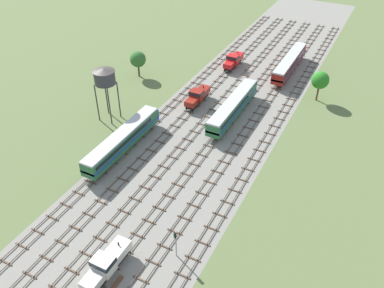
{
  "coord_description": "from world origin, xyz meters",
  "views": [
    {
      "loc": [
        26.79,
        -8.41,
        44.97
      ],
      "look_at": [
        0.0,
        43.96,
        1.5
      ],
      "focal_mm": 37.76,
      "sensor_mm": 36.0,
      "label": 1
    }
  ],
  "objects_px": {
    "diesel_railcar_far_left_near": "(122,139)",
    "diesel_railcar_centre_right_farther": "(290,63)",
    "water_tower": "(104,77)",
    "shunter_loco_left_midfar": "(197,95)",
    "signal_post_nearest": "(176,241)",
    "shunter_loco_centre_nearest": "(106,264)",
    "shunter_loco_left_far": "(233,60)",
    "diesel_railcar_centre_mid": "(233,106)"
  },
  "relations": [
    {
      "from": "shunter_loco_centre_nearest",
      "to": "signal_post_nearest",
      "type": "height_order",
      "value": "signal_post_nearest"
    },
    {
      "from": "diesel_railcar_centre_mid",
      "to": "shunter_loco_left_midfar",
      "type": "distance_m",
      "value": 9.03
    },
    {
      "from": "shunter_loco_left_far",
      "to": "signal_post_nearest",
      "type": "bearing_deg",
      "value": -74.98
    },
    {
      "from": "diesel_railcar_centre_right_farther",
      "to": "diesel_railcar_far_left_near",
      "type": "bearing_deg",
      "value": -111.48
    },
    {
      "from": "diesel_railcar_centre_mid",
      "to": "water_tower",
      "type": "bearing_deg",
      "value": -151.96
    },
    {
      "from": "shunter_loco_left_midfar",
      "to": "water_tower",
      "type": "relative_size",
      "value": 0.76
    },
    {
      "from": "diesel_railcar_centre_mid",
      "to": "water_tower",
      "type": "relative_size",
      "value": 1.84
    },
    {
      "from": "diesel_railcar_far_left_near",
      "to": "diesel_railcar_centre_right_farther",
      "type": "xyz_separation_m",
      "value": [
        17.72,
        45.03,
        0.0
      ]
    },
    {
      "from": "diesel_railcar_far_left_near",
      "to": "diesel_railcar_centre_right_farther",
      "type": "relative_size",
      "value": 1.0
    },
    {
      "from": "diesel_railcar_far_left_near",
      "to": "shunter_loco_left_far",
      "type": "distance_m",
      "value": 41.77
    },
    {
      "from": "shunter_loco_centre_nearest",
      "to": "diesel_railcar_centre_mid",
      "type": "xyz_separation_m",
      "value": [
        -0.0,
        42.45,
        0.59
      ]
    },
    {
      "from": "water_tower",
      "to": "signal_post_nearest",
      "type": "bearing_deg",
      "value": -39.98
    },
    {
      "from": "diesel_railcar_centre_mid",
      "to": "shunter_loco_left_far",
      "type": "height_order",
      "value": "diesel_railcar_centre_mid"
    },
    {
      "from": "shunter_loco_centre_nearest",
      "to": "water_tower",
      "type": "distance_m",
      "value": 38.53
    },
    {
      "from": "diesel_railcar_far_left_near",
      "to": "water_tower",
      "type": "bearing_deg",
      "value": 138.29
    },
    {
      "from": "shunter_loco_centre_nearest",
      "to": "water_tower",
      "type": "xyz_separation_m",
      "value": [
        -22.14,
        30.66,
        7.4
      ]
    },
    {
      "from": "shunter_loco_centre_nearest",
      "to": "diesel_railcar_centre_right_farther",
      "type": "xyz_separation_m",
      "value": [
        4.43,
        67.8,
        0.59
      ]
    },
    {
      "from": "diesel_railcar_centre_right_farther",
      "to": "diesel_railcar_centre_mid",
      "type": "bearing_deg",
      "value": -99.91
    },
    {
      "from": "water_tower",
      "to": "shunter_loco_left_midfar",
      "type": "bearing_deg",
      "value": 45.31
    },
    {
      "from": "shunter_loco_centre_nearest",
      "to": "diesel_railcar_centre_mid",
      "type": "relative_size",
      "value": 0.41
    },
    {
      "from": "diesel_railcar_centre_right_farther",
      "to": "water_tower",
      "type": "relative_size",
      "value": 1.84
    },
    {
      "from": "shunter_loco_centre_nearest",
      "to": "shunter_loco_left_midfar",
      "type": "height_order",
      "value": "same"
    },
    {
      "from": "diesel_railcar_centre_right_farther",
      "to": "water_tower",
      "type": "xyz_separation_m",
      "value": [
        -26.57,
        -37.14,
        6.81
      ]
    },
    {
      "from": "diesel_railcar_centre_mid",
      "to": "diesel_railcar_centre_right_farther",
      "type": "bearing_deg",
      "value": 80.09
    },
    {
      "from": "shunter_loco_centre_nearest",
      "to": "shunter_loco_left_far",
      "type": "xyz_separation_m",
      "value": [
        -8.86,
        64.3,
        0.0
      ]
    },
    {
      "from": "shunter_loco_centre_nearest",
      "to": "shunter_loco_left_far",
      "type": "height_order",
      "value": "same"
    },
    {
      "from": "shunter_loco_centre_nearest",
      "to": "water_tower",
      "type": "relative_size",
      "value": 0.76
    },
    {
      "from": "signal_post_nearest",
      "to": "shunter_loco_centre_nearest",
      "type": "bearing_deg",
      "value": -135.54
    },
    {
      "from": "diesel_railcar_centre_mid",
      "to": "diesel_railcar_centre_right_farther",
      "type": "height_order",
      "value": "same"
    },
    {
      "from": "diesel_railcar_centre_mid",
      "to": "diesel_railcar_centre_right_farther",
      "type": "xyz_separation_m",
      "value": [
        4.43,
        25.35,
        0.0
      ]
    },
    {
      "from": "diesel_railcar_far_left_near",
      "to": "diesel_railcar_centre_right_farther",
      "type": "height_order",
      "value": "same"
    },
    {
      "from": "shunter_loco_left_far",
      "to": "signal_post_nearest",
      "type": "relative_size",
      "value": 1.77
    },
    {
      "from": "diesel_railcar_far_left_near",
      "to": "water_tower",
      "type": "xyz_separation_m",
      "value": [
        -8.85,
        7.89,
        6.81
      ]
    },
    {
      "from": "water_tower",
      "to": "shunter_loco_left_far",
      "type": "bearing_deg",
      "value": 68.46
    },
    {
      "from": "diesel_railcar_far_left_near",
      "to": "signal_post_nearest",
      "type": "relative_size",
      "value": 4.28
    },
    {
      "from": "shunter_loco_left_far",
      "to": "diesel_railcar_centre_mid",
      "type": "bearing_deg",
      "value": -67.93
    },
    {
      "from": "shunter_loco_centre_nearest",
      "to": "diesel_railcar_far_left_near",
      "type": "height_order",
      "value": "diesel_railcar_far_left_near"
    },
    {
      "from": "shunter_loco_left_far",
      "to": "diesel_railcar_centre_right_farther",
      "type": "relative_size",
      "value": 0.41
    },
    {
      "from": "diesel_railcar_centre_right_farther",
      "to": "shunter_loco_left_midfar",
      "type": "bearing_deg",
      "value": -119.26
    },
    {
      "from": "diesel_railcar_far_left_near",
      "to": "water_tower",
      "type": "relative_size",
      "value": 1.84
    },
    {
      "from": "shunter_loco_left_midfar",
      "to": "diesel_railcar_centre_right_farther",
      "type": "xyz_separation_m",
      "value": [
        13.29,
        23.72,
        0.59
      ]
    },
    {
      "from": "diesel_railcar_centre_mid",
      "to": "shunter_loco_left_far",
      "type": "bearing_deg",
      "value": 112.07
    }
  ]
}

